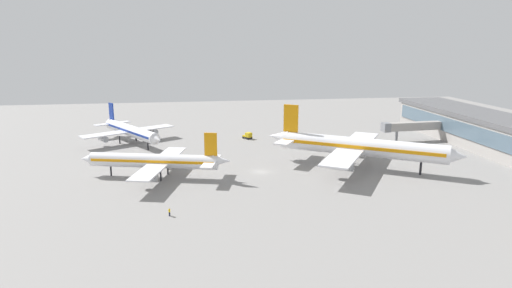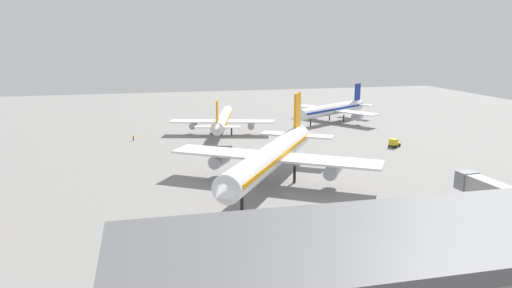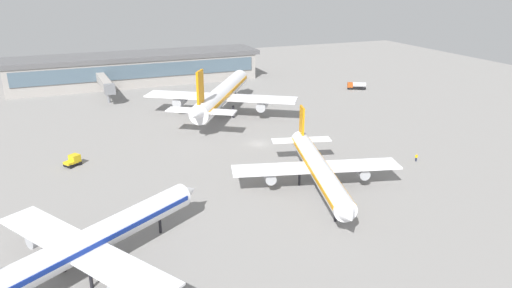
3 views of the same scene
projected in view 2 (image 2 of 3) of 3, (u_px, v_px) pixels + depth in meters
ground at (243, 154)px, 123.67m from camera, size 288.00×288.00×0.00m
airplane_at_gate at (333, 109)px, 168.24m from camera, size 36.06×30.30×12.36m
airplane_taxiing at (223, 119)px, 148.52m from camera, size 31.79×38.92×12.03m
airplane_distant at (272, 156)px, 96.59m from camera, size 39.96×47.49×16.39m
baggage_tug at (394, 143)px, 130.73m from camera, size 3.75×3.54×2.30m
ground_crew_worker at (133, 138)px, 139.10m from camera, size 0.57×0.44×1.67m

